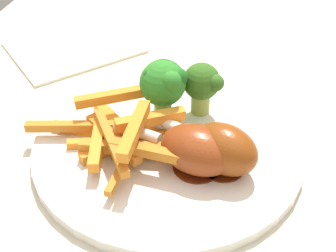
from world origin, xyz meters
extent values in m
cube|color=beige|center=(0.00, 0.00, 0.71)|extent=(1.05, 0.64, 0.03)
cylinder|color=#9C9582|center=(-0.46, -0.26, 0.35)|extent=(0.06, 0.06, 0.69)
cylinder|color=#9C9582|center=(-0.46, 0.26, 0.35)|extent=(0.06, 0.06, 0.69)
cylinder|color=white|center=(0.01, 0.03, 0.73)|extent=(0.28, 0.28, 0.01)
cylinder|color=#7CA34B|center=(-0.03, 0.02, 0.75)|extent=(0.02, 0.02, 0.03)
sphere|color=#1E641E|center=(-0.03, 0.02, 0.78)|extent=(0.05, 0.05, 0.05)
sphere|color=#1E641E|center=(-0.01, 0.02, 0.78)|extent=(0.02, 0.02, 0.02)
sphere|color=#1E641E|center=(-0.04, 0.02, 0.78)|extent=(0.02, 0.02, 0.02)
sphere|color=#1E641E|center=(-0.02, 0.03, 0.79)|extent=(0.02, 0.02, 0.02)
sphere|color=#1E641E|center=(-0.02, 0.01, 0.79)|extent=(0.02, 0.02, 0.02)
sphere|color=#1E641E|center=(-0.03, 0.03, 0.79)|extent=(0.02, 0.02, 0.02)
cylinder|color=#78BC50|center=(-0.02, 0.02, 0.75)|extent=(0.02, 0.02, 0.03)
sphere|color=#2F8127|center=(-0.02, 0.02, 0.78)|extent=(0.05, 0.05, 0.05)
sphere|color=#2F8127|center=(-0.04, 0.02, 0.79)|extent=(0.02, 0.02, 0.02)
sphere|color=#2F8127|center=(-0.01, 0.03, 0.79)|extent=(0.02, 0.02, 0.02)
sphere|color=#2F8127|center=(-0.04, 0.02, 0.79)|extent=(0.02, 0.02, 0.02)
sphere|color=#2F8127|center=(-0.04, 0.01, 0.78)|extent=(0.03, 0.03, 0.03)
cylinder|color=#93AD49|center=(-0.04, 0.05, 0.75)|extent=(0.02, 0.02, 0.03)
sphere|color=#33641D|center=(-0.04, 0.05, 0.78)|extent=(0.04, 0.04, 0.04)
sphere|color=#33641D|center=(-0.04, 0.07, 0.78)|extent=(0.02, 0.02, 0.02)
sphere|color=#33641D|center=(-0.06, 0.06, 0.77)|extent=(0.01, 0.01, 0.01)
sphere|color=#33641D|center=(-0.06, 0.06, 0.78)|extent=(0.01, 0.01, 0.01)
cube|color=orange|center=(0.04, -0.02, 0.74)|extent=(0.06, 0.06, 0.01)
cube|color=orange|center=(0.02, 0.01, 0.76)|extent=(0.05, 0.07, 0.01)
cube|color=orange|center=(0.03, -0.07, 0.75)|extent=(0.03, 0.10, 0.01)
cube|color=#C67320|center=(0.06, -0.02, 0.76)|extent=(0.09, 0.06, 0.01)
cube|color=orange|center=(0.05, 0.01, 0.78)|extent=(0.08, 0.01, 0.01)
cube|color=orange|center=(0.04, -0.02, 0.75)|extent=(0.06, 0.07, 0.01)
cube|color=orange|center=(0.02, 0.00, 0.74)|extent=(0.06, 0.09, 0.01)
cube|color=orange|center=(0.01, -0.02, 0.74)|extent=(0.07, 0.08, 0.01)
cube|color=orange|center=(0.05, 0.00, 0.75)|extent=(0.03, 0.10, 0.01)
cube|color=#C67320|center=(0.07, 0.00, 0.75)|extent=(0.09, 0.01, 0.01)
cube|color=orange|center=(-0.01, -0.04, 0.77)|extent=(0.05, 0.07, 0.01)
cube|color=orange|center=(0.05, -0.03, 0.75)|extent=(0.07, 0.03, 0.01)
cube|color=#C77320|center=(0.06, 0.02, 0.76)|extent=(0.02, 0.08, 0.01)
cube|color=orange|center=(0.02, -0.05, 0.74)|extent=(0.01, 0.10, 0.01)
cube|color=orange|center=(0.04, -0.04, 0.74)|extent=(0.03, 0.07, 0.01)
cylinder|color=#60200B|center=(0.05, 0.07, 0.74)|extent=(0.05, 0.05, 0.00)
ellipsoid|color=maroon|center=(0.05, 0.07, 0.76)|extent=(0.07, 0.08, 0.05)
cylinder|color=beige|center=(0.03, 0.01, 0.76)|extent=(0.02, 0.04, 0.01)
sphere|color=silver|center=(0.03, -0.01, 0.76)|extent=(0.02, 0.02, 0.02)
cylinder|color=#5D2209|center=(0.04, 0.09, 0.74)|extent=(0.04, 0.04, 0.00)
ellipsoid|color=#85390F|center=(0.04, 0.09, 0.76)|extent=(0.07, 0.08, 0.05)
cylinder|color=beige|center=(0.02, 0.04, 0.76)|extent=(0.03, 0.04, 0.01)
sphere|color=silver|center=(0.01, 0.02, 0.76)|extent=(0.02, 0.02, 0.02)
cube|color=beige|center=(-0.17, -0.15, 0.72)|extent=(0.22, 0.22, 0.00)
camera|label=1|loc=(0.37, 0.11, 1.04)|focal=48.42mm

